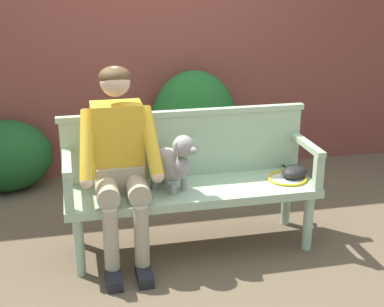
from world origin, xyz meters
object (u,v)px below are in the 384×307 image
Objects in this scene: garden_bench at (192,194)px; person_seated at (119,158)px; dog_on_bench at (173,162)px; baseball_glove at (295,172)px; tennis_racket at (287,177)px.

person_seated is (-0.50, -0.02, 0.33)m from garden_bench.
dog_on_bench is 0.94m from baseball_glove.
person_seated is at bearing 178.02° from dog_on_bench.
garden_bench is 1.32× the size of person_seated.
baseball_glove is at bearing 0.17° from tennis_racket.
garden_bench is 0.31m from dog_on_bench.
person_seated is 6.13× the size of baseball_glove.
dog_on_bench is at bearing -1.98° from person_seated.
dog_on_bench is (0.36, -0.01, -0.06)m from person_seated.
tennis_racket is (0.72, 0.01, 0.07)m from garden_bench.
dog_on_bench reaches higher than tennis_racket.
garden_bench is 0.79m from baseball_glove.
person_seated is 1.30m from baseball_glove.
baseball_glove is (0.78, 0.01, 0.10)m from garden_bench.
dog_on_bench is at bearing -167.49° from garden_bench.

